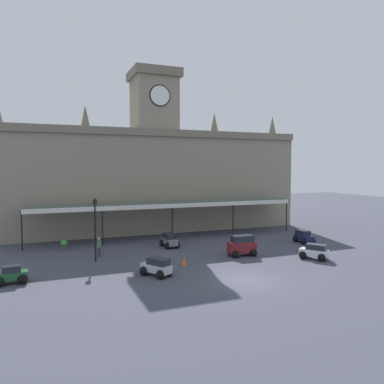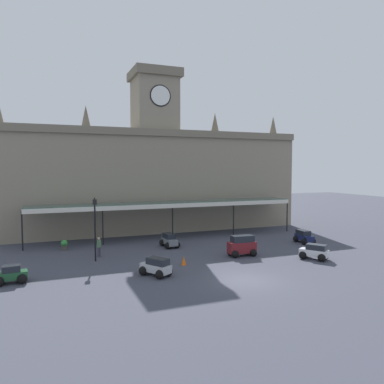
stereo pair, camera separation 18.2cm
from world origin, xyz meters
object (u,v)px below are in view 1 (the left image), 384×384
object	(u,v)px
planter_forecourt_centre	(64,245)
car_grey_estate	(169,241)
traffic_cone	(184,261)
car_navy_estate	(304,237)
car_white_estate	(314,252)
car_green_sedan	(11,276)
car_silver_estate	(157,268)
victorian_lamppost	(95,222)
car_maroon_van	(242,247)
pedestrian_beside_cars	(99,246)

from	to	relation	value
planter_forecourt_centre	car_grey_estate	bearing A→B (deg)	-13.14
car_grey_estate	traffic_cone	size ratio (longest dim) A/B	3.23
car_navy_estate	car_white_estate	distance (m)	6.86
car_grey_estate	car_navy_estate	bearing A→B (deg)	-13.33
planter_forecourt_centre	car_white_estate	bearing A→B (deg)	-30.44
car_navy_estate	car_green_sedan	distance (m)	26.60
car_green_sedan	car_navy_estate	bearing A→B (deg)	8.04
car_white_estate	car_silver_estate	distance (m)	13.43
car_white_estate	victorian_lamppost	distance (m)	18.10
traffic_cone	car_maroon_van	bearing A→B (deg)	9.68
victorian_lamppost	traffic_cone	size ratio (longest dim) A/B	7.34
car_silver_estate	pedestrian_beside_cars	bearing A→B (deg)	112.46
car_grey_estate	planter_forecourt_centre	distance (m)	9.66
traffic_cone	planter_forecourt_centre	xyz separation A→B (m)	(-8.38, 8.88, 0.14)
pedestrian_beside_cars	victorian_lamppost	bearing A→B (deg)	-108.00
traffic_cone	car_navy_estate	bearing A→B (deg)	14.06
car_grey_estate	victorian_lamppost	world-z (taller)	victorian_lamppost
car_maroon_van	planter_forecourt_centre	distance (m)	16.13
car_grey_estate	car_maroon_van	bearing A→B (deg)	-50.95
car_white_estate	pedestrian_beside_cars	distance (m)	18.02
car_maroon_van	car_green_sedan	xyz separation A→B (m)	(-17.78, -1.13, -0.30)
car_navy_estate	victorian_lamppost	distance (m)	20.61
car_maroon_van	car_white_estate	distance (m)	5.95
car_white_estate	pedestrian_beside_cars	xyz separation A→B (m)	(-16.39, 7.47, 0.34)
car_white_estate	car_grey_estate	world-z (taller)	same
car_silver_estate	car_green_sedan	bearing A→B (deg)	168.87
car_white_estate	car_silver_estate	bearing A→B (deg)	178.73
car_navy_estate	traffic_cone	world-z (taller)	car_navy_estate
car_white_estate	victorian_lamppost	world-z (taller)	victorian_lamppost
car_maroon_van	victorian_lamppost	world-z (taller)	victorian_lamppost
traffic_cone	car_silver_estate	bearing A→B (deg)	-144.47
car_maroon_van	victorian_lamppost	xyz separation A→B (m)	(-11.89, 2.78, 2.39)
traffic_cone	car_green_sedan	bearing A→B (deg)	-179.24
car_navy_estate	car_maroon_van	bearing A→B (deg)	-163.12
planter_forecourt_centre	pedestrian_beside_cars	bearing A→B (deg)	-54.75
car_navy_estate	victorian_lamppost	xyz separation A→B (m)	(-20.44, 0.18, 2.63)
car_green_sedan	traffic_cone	world-z (taller)	car_green_sedan
car_white_estate	planter_forecourt_centre	xyz separation A→B (m)	(-19.02, 11.18, -0.07)
car_grey_estate	car_silver_estate	bearing A→B (deg)	-113.76
car_white_estate	car_grey_estate	distance (m)	13.15
car_silver_estate	planter_forecourt_centre	distance (m)	12.23
pedestrian_beside_cars	planter_forecourt_centre	bearing A→B (deg)	125.25
traffic_cone	planter_forecourt_centre	world-z (taller)	planter_forecourt_centre
car_maroon_van	car_grey_estate	distance (m)	7.37
car_white_estate	pedestrian_beside_cars	size ratio (longest dim) A/B	1.46
car_maroon_van	victorian_lamppost	distance (m)	12.44
car_maroon_van	pedestrian_beside_cars	distance (m)	12.18
victorian_lamppost	planter_forecourt_centre	bearing A→B (deg)	112.77
car_white_estate	victorian_lamppost	bearing A→B (deg)	160.29
car_maroon_van	car_green_sedan	distance (m)	17.82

